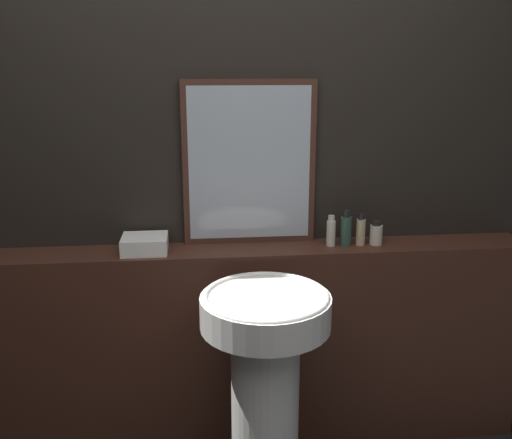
{
  "coord_description": "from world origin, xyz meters",
  "views": [
    {
      "loc": [
        -0.14,
        -0.93,
        1.67
      ],
      "look_at": [
        0.09,
        1.24,
        1.08
      ],
      "focal_mm": 40.0,
      "sensor_mm": 36.0,
      "label": 1
    }
  ],
  "objects": [
    {
      "name": "lotion_bottle",
      "position": [
        0.55,
        1.35,
        0.98
      ],
      "size": [
        0.04,
        0.04,
        0.14
      ],
      "color": "#C6B284",
      "rests_on": "vanity_counter"
    },
    {
      "name": "towel_stack",
      "position": [
        -0.36,
        1.35,
        0.95
      ],
      "size": [
        0.19,
        0.17,
        0.07
      ],
      "color": "white",
      "rests_on": "vanity_counter"
    },
    {
      "name": "wall_back",
      "position": [
        0.0,
        1.49,
        1.25
      ],
      "size": [
        8.0,
        0.06,
        2.5
      ],
      "color": "black",
      "rests_on": "ground_plane"
    },
    {
      "name": "vanity_counter",
      "position": [
        0.0,
        1.35,
        0.46
      ],
      "size": [
        2.56,
        0.22,
        0.92
      ],
      "color": "#422319",
      "rests_on": "ground_plane"
    },
    {
      "name": "pedestal_sink",
      "position": [
        0.09,
        0.91,
        0.56
      ],
      "size": [
        0.46,
        0.46,
        0.9
      ],
      "color": "silver",
      "rests_on": "ground_plane"
    },
    {
      "name": "shampoo_bottle",
      "position": [
        0.42,
        1.35,
        0.98
      ],
      "size": [
        0.04,
        0.04,
        0.13
      ],
      "color": "beige",
      "rests_on": "vanity_counter"
    },
    {
      "name": "mirror",
      "position": [
        0.08,
        1.44,
        1.27
      ],
      "size": [
        0.56,
        0.03,
        0.69
      ],
      "color": "#47281E",
      "rests_on": "vanity_counter"
    },
    {
      "name": "body_wash_bottle",
      "position": [
        0.62,
        1.35,
        0.97
      ],
      "size": [
        0.05,
        0.05,
        0.1
      ],
      "color": "beige",
      "rests_on": "vanity_counter"
    },
    {
      "name": "conditioner_bottle",
      "position": [
        0.48,
        1.35,
        0.99
      ],
      "size": [
        0.05,
        0.05,
        0.15
      ],
      "color": "#2D4C3D",
      "rests_on": "vanity_counter"
    }
  ]
}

